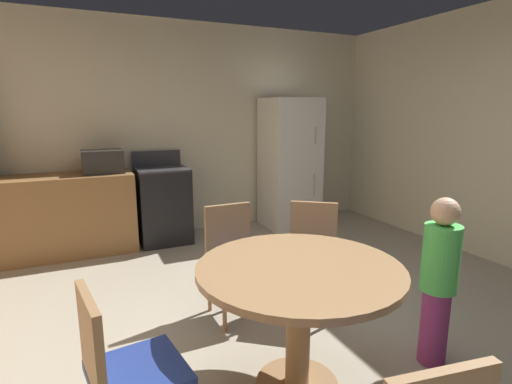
{
  "coord_description": "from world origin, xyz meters",
  "views": [
    {
      "loc": [
        -1.29,
        -2.07,
        1.6
      ],
      "look_at": [
        0.13,
        1.07,
        0.89
      ],
      "focal_mm": 27.76,
      "sensor_mm": 36.0,
      "label": 1
    }
  ],
  "objects_px": {
    "oven_range": "(163,204)",
    "dining_table": "(299,292)",
    "chair_northeast": "(312,250)",
    "person_child": "(439,278)",
    "chair_north": "(233,253)",
    "microwave": "(103,162)",
    "chair_west": "(122,368)",
    "refrigerator": "(290,164)"
  },
  "relations": [
    {
      "from": "refrigerator",
      "to": "chair_north",
      "type": "height_order",
      "value": "refrigerator"
    },
    {
      "from": "dining_table",
      "to": "person_child",
      "type": "relative_size",
      "value": 1.06
    },
    {
      "from": "oven_range",
      "to": "dining_table",
      "type": "relative_size",
      "value": 0.96
    },
    {
      "from": "microwave",
      "to": "dining_table",
      "type": "xyz_separation_m",
      "value": [
        0.81,
        -3.0,
        -0.43
      ]
    },
    {
      "from": "chair_west",
      "to": "chair_north",
      "type": "height_order",
      "value": "same"
    },
    {
      "from": "microwave",
      "to": "dining_table",
      "type": "height_order",
      "value": "microwave"
    },
    {
      "from": "chair_north",
      "to": "chair_west",
      "type": "bearing_deg",
      "value": -41.33
    },
    {
      "from": "chair_northeast",
      "to": "person_child",
      "type": "bearing_deg",
      "value": 55.98
    },
    {
      "from": "person_child",
      "to": "oven_range",
      "type": "bearing_deg",
      "value": -61.81
    },
    {
      "from": "refrigerator",
      "to": "chair_west",
      "type": "distance_m",
      "value": 4.03
    },
    {
      "from": "dining_table",
      "to": "chair_north",
      "type": "xyz_separation_m",
      "value": [
        -0.02,
        0.98,
        -0.1
      ]
    },
    {
      "from": "oven_range",
      "to": "chair_west",
      "type": "xyz_separation_m",
      "value": [
        -0.81,
        -3.15,
        0.03
      ]
    },
    {
      "from": "chair_north",
      "to": "person_child",
      "type": "height_order",
      "value": "person_child"
    },
    {
      "from": "oven_range",
      "to": "chair_north",
      "type": "xyz_separation_m",
      "value": [
        0.14,
        -2.03,
        0.03
      ]
    },
    {
      "from": "chair_west",
      "to": "chair_north",
      "type": "bearing_deg",
      "value": 41.33
    },
    {
      "from": "oven_range",
      "to": "dining_table",
      "type": "height_order",
      "value": "oven_range"
    },
    {
      "from": "chair_west",
      "to": "chair_northeast",
      "type": "bearing_deg",
      "value": 22.53
    },
    {
      "from": "chair_west",
      "to": "chair_northeast",
      "type": "relative_size",
      "value": 1.0
    },
    {
      "from": "refrigerator",
      "to": "dining_table",
      "type": "xyz_separation_m",
      "value": [
        -1.58,
        -2.95,
        -0.28
      ]
    },
    {
      "from": "refrigerator",
      "to": "chair_west",
      "type": "bearing_deg",
      "value": -129.51
    },
    {
      "from": "chair_northeast",
      "to": "person_child",
      "type": "height_order",
      "value": "person_child"
    },
    {
      "from": "dining_table",
      "to": "person_child",
      "type": "bearing_deg",
      "value": -9.46
    },
    {
      "from": "microwave",
      "to": "dining_table",
      "type": "bearing_deg",
      "value": -74.89
    },
    {
      "from": "chair_north",
      "to": "person_child",
      "type": "distance_m",
      "value": 1.46
    },
    {
      "from": "oven_range",
      "to": "dining_table",
      "type": "xyz_separation_m",
      "value": [
        0.16,
        -3.0,
        0.13
      ]
    },
    {
      "from": "refrigerator",
      "to": "dining_table",
      "type": "relative_size",
      "value": 1.53
    },
    {
      "from": "microwave",
      "to": "person_child",
      "type": "height_order",
      "value": "microwave"
    },
    {
      "from": "chair_west",
      "to": "chair_northeast",
      "type": "xyz_separation_m",
      "value": [
        1.55,
        0.93,
        0.0
      ]
    },
    {
      "from": "refrigerator",
      "to": "person_child",
      "type": "height_order",
      "value": "refrigerator"
    },
    {
      "from": "oven_range",
      "to": "microwave",
      "type": "xyz_separation_m",
      "value": [
        -0.65,
        -0.0,
        0.56
      ]
    },
    {
      "from": "oven_range",
      "to": "chair_west",
      "type": "height_order",
      "value": "oven_range"
    },
    {
      "from": "dining_table",
      "to": "chair_north",
      "type": "distance_m",
      "value": 0.98
    },
    {
      "from": "person_child",
      "to": "dining_table",
      "type": "bearing_deg",
      "value": -0.0
    },
    {
      "from": "person_child",
      "to": "chair_northeast",
      "type": "bearing_deg",
      "value": -61.24
    },
    {
      "from": "microwave",
      "to": "chair_northeast",
      "type": "bearing_deg",
      "value": -57.83
    },
    {
      "from": "oven_range",
      "to": "microwave",
      "type": "height_order",
      "value": "microwave"
    },
    {
      "from": "dining_table",
      "to": "chair_north",
      "type": "bearing_deg",
      "value": 90.94
    },
    {
      "from": "dining_table",
      "to": "chair_west",
      "type": "relative_size",
      "value": 1.32
    },
    {
      "from": "dining_table",
      "to": "person_child",
      "type": "distance_m",
      "value": 0.93
    },
    {
      "from": "chair_north",
      "to": "microwave",
      "type": "bearing_deg",
      "value": -159.5
    },
    {
      "from": "microwave",
      "to": "chair_north",
      "type": "bearing_deg",
      "value": -68.57
    },
    {
      "from": "chair_west",
      "to": "chair_northeast",
      "type": "height_order",
      "value": "same"
    }
  ]
}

